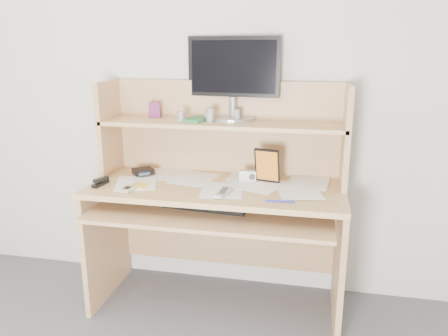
% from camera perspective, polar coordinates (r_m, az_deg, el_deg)
% --- Properties ---
extents(back_wall, '(3.60, 0.04, 2.50)m').
position_cam_1_polar(back_wall, '(2.62, 0.49, 10.30)').
color(back_wall, beige).
rests_on(back_wall, floor).
extents(desk, '(1.40, 0.70, 1.30)m').
position_cam_1_polar(desk, '(2.51, -0.62, -2.94)').
color(desk, tan).
rests_on(desk, floor).
extents(paper_clutter, '(1.32, 0.54, 0.01)m').
position_cam_1_polar(paper_clutter, '(2.41, -1.03, -2.21)').
color(paper_clutter, white).
rests_on(paper_clutter, desk).
extents(keyboard, '(0.46, 0.21, 0.03)m').
position_cam_1_polar(keyboard, '(2.37, -2.24, -4.78)').
color(keyboard, black).
rests_on(keyboard, desk).
extents(tv_remote, '(0.07, 0.16, 0.02)m').
position_cam_1_polar(tv_remote, '(2.25, -0.09, -3.21)').
color(tv_remote, '#ADADA8').
rests_on(tv_remote, paper_clutter).
extents(flip_phone, '(0.06, 0.09, 0.02)m').
position_cam_1_polar(flip_phone, '(2.36, -12.39, -2.60)').
color(flip_phone, silver).
rests_on(flip_phone, paper_clutter).
extents(stapler, '(0.05, 0.13, 0.04)m').
position_cam_1_polar(stapler, '(2.50, -15.86, -1.66)').
color(stapler, black).
rests_on(stapler, paper_clutter).
extents(wallet, '(0.15, 0.14, 0.03)m').
position_cam_1_polar(wallet, '(2.66, -10.53, -0.39)').
color(wallet, black).
rests_on(wallet, paper_clutter).
extents(sticky_note_pad, '(0.10, 0.10, 0.01)m').
position_cam_1_polar(sticky_note_pad, '(2.44, -10.97, -2.28)').
color(sticky_note_pad, yellow).
rests_on(sticky_note_pad, desk).
extents(digital_camera, '(0.10, 0.04, 0.06)m').
position_cam_1_polar(digital_camera, '(2.47, 3.13, -1.00)').
color(digital_camera, '#B4B3B6').
rests_on(digital_camera, paper_clutter).
extents(game_case, '(0.14, 0.04, 0.20)m').
position_cam_1_polar(game_case, '(2.43, 5.65, 0.31)').
color(game_case, black).
rests_on(game_case, paper_clutter).
extents(blue_pen, '(0.14, 0.01, 0.01)m').
position_cam_1_polar(blue_pen, '(2.15, 7.31, -4.33)').
color(blue_pen, '#161BAA').
rests_on(blue_pen, paper_clutter).
extents(card_box, '(0.07, 0.03, 0.09)m').
position_cam_1_polar(card_box, '(2.64, -9.06, 7.49)').
color(card_box, maroon).
rests_on(card_box, desk).
extents(shelf_book, '(0.16, 0.18, 0.02)m').
position_cam_1_polar(shelf_book, '(2.51, -3.61, 6.35)').
color(shelf_book, '#307A4E').
rests_on(shelf_book, desk).
extents(chip_stack_a, '(0.06, 0.06, 0.06)m').
position_cam_1_polar(chip_stack_a, '(2.49, -5.62, 6.73)').
color(chip_stack_a, black).
rests_on(chip_stack_a, desk).
extents(chip_stack_b, '(0.05, 0.05, 0.07)m').
position_cam_1_polar(chip_stack_b, '(2.50, 1.68, 6.93)').
color(chip_stack_b, silver).
rests_on(chip_stack_b, desk).
extents(chip_stack_c, '(0.06, 0.06, 0.06)m').
position_cam_1_polar(chip_stack_c, '(2.54, -2.03, 6.92)').
color(chip_stack_c, black).
rests_on(chip_stack_c, desk).
extents(chip_stack_d, '(0.06, 0.06, 0.08)m').
position_cam_1_polar(chip_stack_d, '(2.46, -1.81, 6.91)').
color(chip_stack_d, silver).
rests_on(chip_stack_d, desk).
extents(monitor, '(0.54, 0.27, 0.47)m').
position_cam_1_polar(monitor, '(2.56, 1.22, 11.97)').
color(monitor, '#9C9CA0').
rests_on(monitor, desk).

